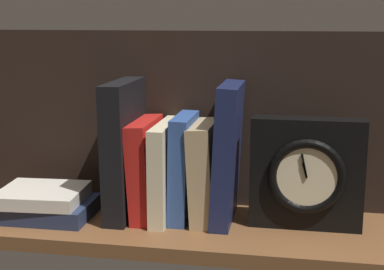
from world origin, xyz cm
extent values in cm
cube|color=brown|center=(0.00, 0.00, -1.25)|extent=(82.45, 24.65, 2.50)
cube|color=black|center=(0.00, 11.72, 16.89)|extent=(82.45, 1.20, 33.78)
cube|color=black|center=(-9.11, 2.65, 12.49)|extent=(4.25, 16.95, 25.01)
cube|color=red|center=(-4.96, 2.65, 8.96)|extent=(4.62, 14.73, 18.09)
cube|color=beige|center=(-1.40, 2.65, 8.77)|extent=(2.87, 16.53, 17.54)
cube|color=#2D4C8E|center=(1.92, 2.65, 9.52)|extent=(3.69, 12.68, 19.12)
cube|color=tan|center=(5.86, 2.65, 8.87)|extent=(4.99, 13.57, 17.92)
cube|color=#192147|center=(9.95, 2.65, 12.46)|extent=(4.66, 14.76, 25.05)
cube|color=black|center=(23.90, 1.89, 9.71)|extent=(19.42, 4.61, 19.42)
torus|color=black|center=(23.90, -0.81, 9.82)|extent=(13.20, 1.62, 13.20)
cylinder|color=beige|center=(23.90, -0.81, 9.82)|extent=(10.65, 0.60, 10.65)
cube|color=black|center=(23.53, -1.31, 11.07)|extent=(1.03, 0.30, 2.58)
cube|color=black|center=(23.43, -1.31, 11.85)|extent=(1.23, 0.30, 4.13)
torus|color=black|center=(23.90, -0.41, 17.42)|extent=(2.44, 0.44, 2.44)
cube|color=#232D4C|center=(-22.66, -1.58, 1.50)|extent=(16.29, 12.97, 2.99)
cube|color=beige|center=(-23.72, -1.90, 4.18)|extent=(15.79, 13.88, 2.37)
camera|label=1|loc=(21.57, -95.29, 36.59)|focal=53.17mm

